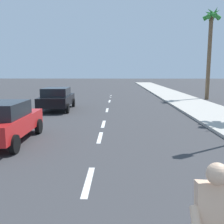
# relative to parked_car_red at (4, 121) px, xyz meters

# --- Properties ---
(ground_plane) EXTENTS (160.00, 160.00, 0.00)m
(ground_plane) POSITION_rel_parked_car_red_xyz_m (3.55, 9.90, -0.84)
(ground_plane) COLOR #38383A
(sidewalk_strip) EXTENTS (3.60, 80.00, 0.14)m
(sidewalk_strip) POSITION_rel_parked_car_red_xyz_m (10.37, 11.90, -0.77)
(sidewalk_strip) COLOR #B2ADA3
(sidewalk_strip) RESTS_ON ground
(lane_stripe_2) EXTENTS (0.16, 1.80, 0.01)m
(lane_stripe_2) POSITION_rel_parked_car_red_xyz_m (3.55, -3.42, -0.83)
(lane_stripe_2) COLOR white
(lane_stripe_2) RESTS_ON ground
(lane_stripe_3) EXTENTS (0.16, 1.80, 0.01)m
(lane_stripe_3) POSITION_rel_parked_car_red_xyz_m (3.55, 0.82, -0.83)
(lane_stripe_3) COLOR white
(lane_stripe_3) RESTS_ON ground
(lane_stripe_4) EXTENTS (0.16, 1.80, 0.01)m
(lane_stripe_4) POSITION_rel_parked_car_red_xyz_m (3.55, 3.56, -0.83)
(lane_stripe_4) COLOR white
(lane_stripe_4) RESTS_ON ground
(lane_stripe_5) EXTENTS (0.16, 1.80, 0.01)m
(lane_stripe_5) POSITION_rel_parked_car_red_xyz_m (3.55, 8.37, -0.83)
(lane_stripe_5) COLOR white
(lane_stripe_5) RESTS_ON ground
(lane_stripe_6) EXTENTS (0.16, 1.80, 0.01)m
(lane_stripe_6) POSITION_rel_parked_car_red_xyz_m (3.55, 13.80, -0.83)
(lane_stripe_6) COLOR white
(lane_stripe_6) RESTS_ON ground
(lane_stripe_7) EXTENTS (0.16, 1.80, 0.01)m
(lane_stripe_7) POSITION_rel_parked_car_red_xyz_m (3.55, 18.25, -0.83)
(lane_stripe_7) COLOR white
(lane_stripe_7) RESTS_ON ground
(lane_stripe_8) EXTENTS (0.16, 1.80, 0.01)m
(lane_stripe_8) POSITION_rel_parked_car_red_xyz_m (3.55, 19.02, -0.83)
(lane_stripe_8) COLOR white
(lane_stripe_8) RESTS_ON ground
(parked_car_red) EXTENTS (1.95, 4.11, 1.57)m
(parked_car_red) POSITION_rel_parked_car_red_xyz_m (0.00, 0.00, 0.00)
(parked_car_red) COLOR red
(parked_car_red) RESTS_ON ground
(parked_car_black) EXTENTS (2.23, 4.60, 1.57)m
(parked_car_black) POSITION_rel_parked_car_red_xyz_m (0.01, 8.41, 0.00)
(parked_car_black) COLOR black
(parked_car_black) RESTS_ON ground
(palm_tree_far) EXTENTS (1.67, 1.67, 8.62)m
(palm_tree_far) POSITION_rel_parked_car_red_xyz_m (12.97, 15.53, 5.45)
(palm_tree_far) COLOR brown
(palm_tree_far) RESTS_ON ground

